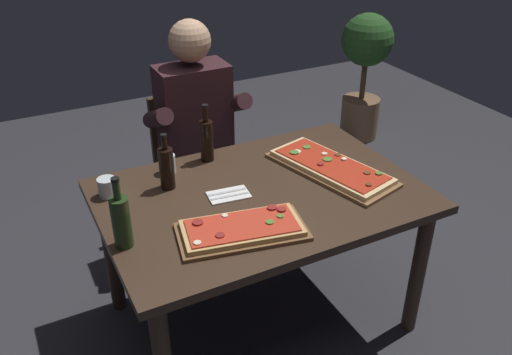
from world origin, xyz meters
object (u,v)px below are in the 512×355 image
pizza_rectangular_left (331,167)px  wine_bottle_dark (121,221)px  oil_bottle_amber (167,167)px  potted_plant_corner (365,67)px  vinegar_bottle_green (207,139)px  diner_chair (193,161)px  pizza_rectangular_front (242,229)px  dining_table (261,210)px  tumbler_far_side (168,164)px  tumbler_near_camera (107,188)px  seated_diner (198,130)px

pizza_rectangular_left → wine_bottle_dark: (-1.02, -0.12, 0.09)m
oil_bottle_amber → potted_plant_corner: 2.44m
vinegar_bottle_green → diner_chair: size_ratio=0.33×
pizza_rectangular_front → oil_bottle_amber: 0.50m
dining_table → oil_bottle_amber: bearing=146.9°
tumbler_far_side → diner_chair: size_ratio=0.10×
tumbler_far_side → wine_bottle_dark: bearing=-126.1°
vinegar_bottle_green → dining_table: bearing=-76.8°
tumbler_near_camera → potted_plant_corner: bearing=27.7°
wine_bottle_dark → potted_plant_corner: size_ratio=0.29×
wine_bottle_dark → tumbler_near_camera: (0.03, 0.38, -0.08)m
diner_chair → wine_bottle_dark: bearing=-123.5°
diner_chair → pizza_rectangular_left: bearing=-65.2°
wine_bottle_dark → tumbler_near_camera: 0.39m
pizza_rectangular_left → tumbler_far_side: size_ratio=7.58×
vinegar_bottle_green → diner_chair: (0.09, 0.46, -0.37)m
pizza_rectangular_front → tumbler_near_camera: 0.66m
vinegar_bottle_green → potted_plant_corner: vinegar_bottle_green is taller
seated_diner → potted_plant_corner: size_ratio=1.29×
tumbler_near_camera → tumbler_far_side: tumbler_far_side is taller
pizza_rectangular_front → oil_bottle_amber: oil_bottle_amber is taller
wine_bottle_dark → tumbler_near_camera: size_ratio=3.43×
seated_diner → wine_bottle_dark: bearing=-127.1°
vinegar_bottle_green → pizza_rectangular_front: bearing=-100.6°
oil_bottle_amber → seated_diner: 0.62m
pizza_rectangular_left → vinegar_bottle_green: 0.61m
dining_table → pizza_rectangular_front: 0.34m
vinegar_bottle_green → potted_plant_corner: 2.14m
seated_diner → oil_bottle_amber: bearing=-124.3°
tumbler_near_camera → pizza_rectangular_front: bearing=-52.5°
dining_table → diner_chair: (-0.01, 0.86, -0.16)m
wine_bottle_dark → diner_chair: size_ratio=0.34×
vinegar_bottle_green → pizza_rectangular_left: bearing=-38.3°
pizza_rectangular_front → diner_chair: bearing=79.4°
dining_table → pizza_rectangular_front: size_ratio=2.58×
seated_diner → pizza_rectangular_left: bearing=-61.7°
seated_diner → potted_plant_corner: seated_diner is taller
oil_bottle_amber → potted_plant_corner: potted_plant_corner is taller
tumbler_near_camera → diner_chair: bearing=43.7°
pizza_rectangular_front → pizza_rectangular_left: size_ratio=0.80×
tumbler_near_camera → seated_diner: seated_diner is taller
potted_plant_corner → vinegar_bottle_green: bearing=-148.5°
wine_bottle_dark → seated_diner: size_ratio=0.22×
potted_plant_corner → pizza_rectangular_front: bearing=-137.9°
oil_bottle_amber → diner_chair: oil_bottle_amber is taller
tumbler_near_camera → tumbler_far_side: (0.31, 0.08, 0.01)m
dining_table → diner_chair: diner_chair is taller
dining_table → wine_bottle_dark: bearing=-170.9°
tumbler_near_camera → tumbler_far_side: size_ratio=0.96×
dining_table → tumbler_far_side: size_ratio=15.63×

